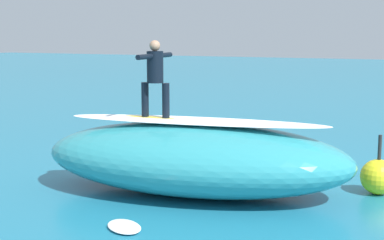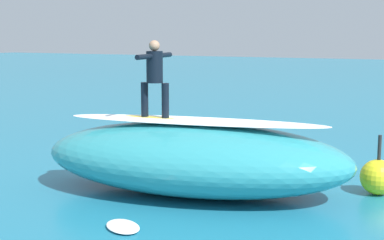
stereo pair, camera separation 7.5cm
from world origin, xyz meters
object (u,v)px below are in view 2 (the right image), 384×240
object	(u,v)px
surfboard_paddling	(220,151)
buoy_marker	(378,177)
surfboard_riding	(155,119)
surfer_paddling	(216,145)
surfer_riding	(155,73)

from	to	relation	value
surfboard_paddling	buoy_marker	bearing A→B (deg)	-11.68
surfboard_paddling	buoy_marker	world-z (taller)	buoy_marker
surfboard_riding	surfboard_paddling	bearing A→B (deg)	-89.74
surfer_paddling	surfboard_paddling	bearing A→B (deg)	-0.00
surfboard_paddling	surfer_paddling	world-z (taller)	surfer_paddling
surfboard_paddling	buoy_marker	xyz separation A→B (m)	(-4.52, 2.45, 0.33)
surfboard_riding	surfboard_paddling	world-z (taller)	surfboard_riding
surfer_riding	surfboard_paddling	world-z (taller)	surfer_riding
surfer_riding	surfer_paddling	world-z (taller)	surfer_riding
surfboard_paddling	buoy_marker	distance (m)	5.15
surfer_riding	surfboard_paddling	distance (m)	4.76
surfboard_riding	surfer_riding	world-z (taller)	surfer_riding
surfboard_riding	surfboard_paddling	distance (m)	4.33
surfboard_riding	surfer_paddling	distance (m)	4.32
surfboard_riding	buoy_marker	distance (m)	4.81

